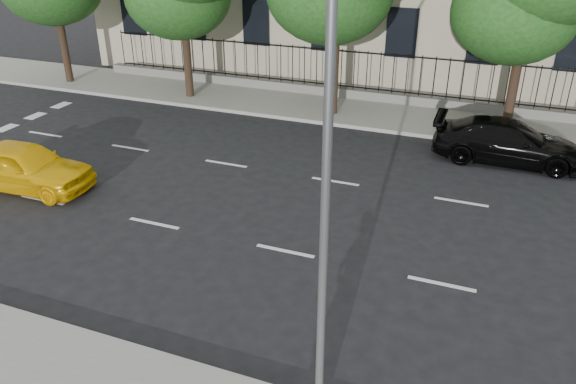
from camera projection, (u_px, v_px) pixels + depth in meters
name	position (u px, v px, depth m)	size (l,w,h in m)	color
ground	(245.00, 308.00, 12.56)	(120.00, 120.00, 0.00)	black
far_sidewalk	(382.00, 114.00, 24.18)	(60.00, 4.00, 0.15)	gray
lane_markings	(313.00, 212.00, 16.51)	(49.60, 4.62, 0.01)	silver
iron_fence	(392.00, 91.00, 25.34)	(30.00, 0.50, 2.20)	slate
street_light	(339.00, 132.00, 7.96)	(0.25, 3.32, 8.05)	slate
yellow_taxi	(24.00, 166.00, 17.64)	(1.78, 4.42, 1.51)	yellow
black_sedan	(508.00, 142.00, 19.55)	(2.08, 5.11, 1.48)	black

